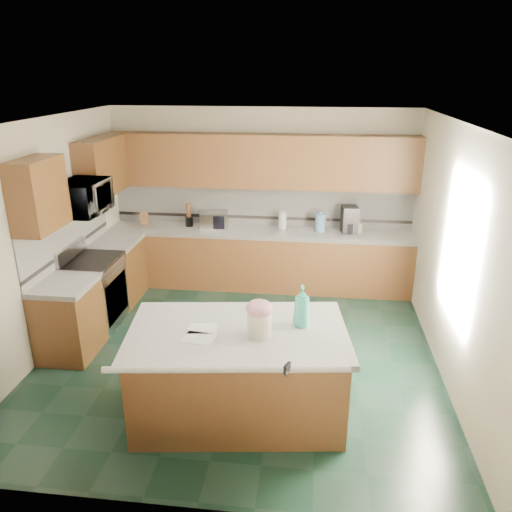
# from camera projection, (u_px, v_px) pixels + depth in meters

# --- Properties ---
(floor) EXTENTS (4.60, 4.60, 0.00)m
(floor) POSITION_uv_depth(u_px,v_px,m) (240.00, 352.00, 6.02)
(floor) COLOR black
(floor) RESTS_ON ground
(ceiling) EXTENTS (4.60, 4.60, 0.00)m
(ceiling) POSITION_uv_depth(u_px,v_px,m) (237.00, 122.00, 5.07)
(ceiling) COLOR white
(ceiling) RESTS_ON ground
(wall_back) EXTENTS (4.60, 0.04, 2.70)m
(wall_back) POSITION_uv_depth(u_px,v_px,m) (261.00, 197.00, 7.70)
(wall_back) COLOR beige
(wall_back) RESTS_ON ground
(wall_front) EXTENTS (4.60, 0.04, 2.70)m
(wall_front) POSITION_uv_depth(u_px,v_px,m) (188.00, 360.00, 3.38)
(wall_front) COLOR beige
(wall_front) RESTS_ON ground
(wall_left) EXTENTS (0.04, 4.60, 2.70)m
(wall_left) POSITION_uv_depth(u_px,v_px,m) (42.00, 239.00, 5.80)
(wall_left) COLOR beige
(wall_left) RESTS_ON ground
(wall_right) EXTENTS (0.04, 4.60, 2.70)m
(wall_right) POSITION_uv_depth(u_px,v_px,m) (455.00, 256.00, 5.29)
(wall_right) COLOR beige
(wall_right) RESTS_ON ground
(back_base_cab) EXTENTS (4.60, 0.60, 0.86)m
(back_base_cab) POSITION_uv_depth(u_px,v_px,m) (259.00, 260.00, 7.73)
(back_base_cab) COLOR #321E0C
(back_base_cab) RESTS_ON ground
(back_countertop) EXTENTS (4.60, 0.64, 0.06)m
(back_countertop) POSITION_uv_depth(u_px,v_px,m) (259.00, 232.00, 7.56)
(back_countertop) COLOR white
(back_countertop) RESTS_ON back_base_cab
(back_upper_cab) EXTENTS (4.60, 0.33, 0.78)m
(back_upper_cab) POSITION_uv_depth(u_px,v_px,m) (260.00, 161.00, 7.32)
(back_upper_cab) COLOR #321E0C
(back_upper_cab) RESTS_ON wall_back
(back_backsplash) EXTENTS (4.60, 0.02, 0.63)m
(back_backsplash) POSITION_uv_depth(u_px,v_px,m) (261.00, 205.00, 7.71)
(back_backsplash) COLOR silver
(back_backsplash) RESTS_ON back_countertop
(back_accent_band) EXTENTS (4.60, 0.01, 0.05)m
(back_accent_band) POSITION_uv_depth(u_px,v_px,m) (261.00, 217.00, 7.77)
(back_accent_band) COLOR black
(back_accent_band) RESTS_ON back_countertop
(left_base_cab_rear) EXTENTS (0.60, 0.82, 0.86)m
(left_base_cab_rear) POSITION_uv_depth(u_px,v_px,m) (118.00, 272.00, 7.29)
(left_base_cab_rear) COLOR #321E0C
(left_base_cab_rear) RESTS_ON ground
(left_counter_rear) EXTENTS (0.64, 0.82, 0.06)m
(left_counter_rear) POSITION_uv_depth(u_px,v_px,m) (115.00, 242.00, 7.12)
(left_counter_rear) COLOR white
(left_counter_rear) RESTS_ON left_base_cab_rear
(left_base_cab_front) EXTENTS (0.60, 0.72, 0.86)m
(left_base_cab_front) POSITION_uv_depth(u_px,v_px,m) (69.00, 321.00, 5.86)
(left_base_cab_front) COLOR #321E0C
(left_base_cab_front) RESTS_ON ground
(left_counter_front) EXTENTS (0.64, 0.72, 0.06)m
(left_counter_front) POSITION_uv_depth(u_px,v_px,m) (64.00, 285.00, 5.70)
(left_counter_front) COLOR white
(left_counter_front) RESTS_ON left_base_cab_front
(left_backsplash) EXTENTS (0.02, 2.30, 0.63)m
(left_backsplash) POSITION_uv_depth(u_px,v_px,m) (68.00, 234.00, 6.35)
(left_backsplash) COLOR silver
(left_backsplash) RESTS_ON wall_left
(left_accent_band) EXTENTS (0.01, 2.30, 0.05)m
(left_accent_band) POSITION_uv_depth(u_px,v_px,m) (70.00, 249.00, 6.42)
(left_accent_band) COLOR black
(left_accent_band) RESTS_ON wall_left
(left_upper_cab_rear) EXTENTS (0.33, 1.09, 0.78)m
(left_upper_cab_rear) POSITION_uv_depth(u_px,v_px,m) (101.00, 167.00, 6.90)
(left_upper_cab_rear) COLOR #321E0C
(left_upper_cab_rear) RESTS_ON wall_left
(left_upper_cab_front) EXTENTS (0.33, 0.72, 0.78)m
(left_upper_cab_front) POSITION_uv_depth(u_px,v_px,m) (38.00, 195.00, 5.35)
(left_upper_cab_front) COLOR #321E0C
(left_upper_cab_front) RESTS_ON wall_left
(range_body) EXTENTS (0.60, 0.76, 0.88)m
(range_body) POSITION_uv_depth(u_px,v_px,m) (95.00, 294.00, 6.55)
(range_body) COLOR #B7B7BC
(range_body) RESTS_ON ground
(range_oven_door) EXTENTS (0.02, 0.68, 0.55)m
(range_oven_door) POSITION_uv_depth(u_px,v_px,m) (117.00, 298.00, 6.53)
(range_oven_door) COLOR black
(range_oven_door) RESTS_ON range_body
(range_cooktop) EXTENTS (0.62, 0.78, 0.04)m
(range_cooktop) POSITION_uv_depth(u_px,v_px,m) (91.00, 261.00, 6.39)
(range_cooktop) COLOR black
(range_cooktop) RESTS_ON range_body
(range_handle) EXTENTS (0.02, 0.66, 0.02)m
(range_handle) POSITION_uv_depth(u_px,v_px,m) (116.00, 271.00, 6.39)
(range_handle) COLOR #B7B7BC
(range_handle) RESTS_ON range_body
(range_backguard) EXTENTS (0.06, 0.76, 0.18)m
(range_backguard) POSITION_uv_depth(u_px,v_px,m) (70.00, 251.00, 6.37)
(range_backguard) COLOR #B7B7BC
(range_backguard) RESTS_ON range_body
(microwave) EXTENTS (0.50, 0.73, 0.41)m
(microwave) POSITION_uv_depth(u_px,v_px,m) (83.00, 198.00, 6.10)
(microwave) COLOR #B7B7BC
(microwave) RESTS_ON wall_left
(island_base) EXTENTS (2.07, 1.34, 0.86)m
(island_base) POSITION_uv_depth(u_px,v_px,m) (238.00, 375.00, 4.82)
(island_base) COLOR #321E0C
(island_base) RESTS_ON ground
(island_top) EXTENTS (2.18, 1.45, 0.06)m
(island_top) POSITION_uv_depth(u_px,v_px,m) (238.00, 333.00, 4.65)
(island_top) COLOR white
(island_top) RESTS_ON island_base
(island_bullnose) EXTENTS (2.03, 0.31, 0.06)m
(island_bullnose) POSITION_uv_depth(u_px,v_px,m) (226.00, 370.00, 4.09)
(island_bullnose) COLOR white
(island_bullnose) RESTS_ON island_base
(treat_jar) EXTENTS (0.23, 0.23, 0.23)m
(treat_jar) POSITION_uv_depth(u_px,v_px,m) (259.00, 324.00, 4.53)
(treat_jar) COLOR silver
(treat_jar) RESTS_ON island_top
(treat_jar_lid) EXTENTS (0.24, 0.24, 0.15)m
(treat_jar_lid) POSITION_uv_depth(u_px,v_px,m) (259.00, 308.00, 4.47)
(treat_jar_lid) COLOR pink
(treat_jar_lid) RESTS_ON treat_jar
(treat_jar_knob) EXTENTS (0.08, 0.03, 0.03)m
(treat_jar_knob) POSITION_uv_depth(u_px,v_px,m) (259.00, 303.00, 4.45)
(treat_jar_knob) COLOR tan
(treat_jar_knob) RESTS_ON treat_jar_lid
(treat_jar_knob_end_l) EXTENTS (0.04, 0.04, 0.04)m
(treat_jar_knob_end_l) POSITION_uv_depth(u_px,v_px,m) (255.00, 303.00, 4.46)
(treat_jar_knob_end_l) COLOR tan
(treat_jar_knob_end_l) RESTS_ON treat_jar_lid
(treat_jar_knob_end_r) EXTENTS (0.04, 0.04, 0.04)m
(treat_jar_knob_end_r) POSITION_uv_depth(u_px,v_px,m) (264.00, 303.00, 4.45)
(treat_jar_knob_end_r) COLOR tan
(treat_jar_knob_end_r) RESTS_ON treat_jar_lid
(soap_bottle_island) EXTENTS (0.17, 0.17, 0.41)m
(soap_bottle_island) POSITION_uv_depth(u_px,v_px,m) (302.00, 306.00, 4.67)
(soap_bottle_island) COLOR teal
(soap_bottle_island) RESTS_ON island_top
(paper_sheet_a) EXTENTS (0.31, 0.25, 0.00)m
(paper_sheet_a) POSITION_uv_depth(u_px,v_px,m) (199.00, 338.00, 4.51)
(paper_sheet_a) COLOR white
(paper_sheet_a) RESTS_ON island_top
(paper_sheet_b) EXTENTS (0.30, 0.24, 0.00)m
(paper_sheet_b) POSITION_uv_depth(u_px,v_px,m) (203.00, 328.00, 4.68)
(paper_sheet_b) COLOR white
(paper_sheet_b) RESTS_ON island_top
(clamp_body) EXTENTS (0.06, 0.09, 0.08)m
(clamp_body) POSITION_uv_depth(u_px,v_px,m) (287.00, 368.00, 4.04)
(clamp_body) COLOR black
(clamp_body) RESTS_ON island_top
(clamp_handle) EXTENTS (0.01, 0.06, 0.01)m
(clamp_handle) POSITION_uv_depth(u_px,v_px,m) (287.00, 374.00, 4.00)
(clamp_handle) COLOR black
(clamp_handle) RESTS_ON island_top
(knife_block) EXTENTS (0.15, 0.18, 0.23)m
(knife_block) POSITION_uv_depth(u_px,v_px,m) (144.00, 219.00, 7.76)
(knife_block) COLOR #472814
(knife_block) RESTS_ON back_countertop
(utensil_crock) EXTENTS (0.12, 0.12, 0.15)m
(utensil_crock) POSITION_uv_depth(u_px,v_px,m) (189.00, 221.00, 7.72)
(utensil_crock) COLOR black
(utensil_crock) RESTS_ON back_countertop
(utensil_bundle) EXTENTS (0.07, 0.07, 0.22)m
(utensil_bundle) POSITION_uv_depth(u_px,v_px,m) (189.00, 210.00, 7.66)
(utensil_bundle) COLOR #472814
(utensil_bundle) RESTS_ON utensil_crock
(toaster_oven) EXTENTS (0.46, 0.36, 0.24)m
(toaster_oven) POSITION_uv_depth(u_px,v_px,m) (214.00, 220.00, 7.64)
(toaster_oven) COLOR #B7B7BC
(toaster_oven) RESTS_ON back_countertop
(toaster_oven_door) EXTENTS (0.38, 0.01, 0.20)m
(toaster_oven_door) POSITION_uv_depth(u_px,v_px,m) (212.00, 222.00, 7.51)
(toaster_oven_door) COLOR black
(toaster_oven_door) RESTS_ON toaster_oven
(paper_towel) EXTENTS (0.12, 0.12, 0.26)m
(paper_towel) POSITION_uv_depth(u_px,v_px,m) (282.00, 221.00, 7.56)
(paper_towel) COLOR white
(paper_towel) RESTS_ON back_countertop
(paper_towel_base) EXTENTS (0.18, 0.18, 0.01)m
(paper_towel_base) POSITION_uv_depth(u_px,v_px,m) (282.00, 229.00, 7.61)
(paper_towel_base) COLOR #B7B7BC
(paper_towel_base) RESTS_ON back_countertop
(water_jug) EXTENTS (0.16, 0.16, 0.27)m
(water_jug) POSITION_uv_depth(u_px,v_px,m) (320.00, 222.00, 7.46)
(water_jug) COLOR #6DA7D4
(water_jug) RESTS_ON back_countertop
(water_jug_neck) EXTENTS (0.08, 0.08, 0.04)m
(water_jug_neck) POSITION_uv_depth(u_px,v_px,m) (321.00, 212.00, 7.41)
(water_jug_neck) COLOR #6DA7D4
(water_jug_neck) RESTS_ON water_jug
(coffee_maker) EXTENTS (0.26, 0.28, 0.39)m
(coffee_maker) POSITION_uv_depth(u_px,v_px,m) (349.00, 219.00, 7.41)
(coffee_maker) COLOR black
(coffee_maker) RESTS_ON back_countertop
(coffee_carafe) EXTENTS (0.16, 0.16, 0.16)m
(coffee_carafe) POSITION_uv_depth(u_px,v_px,m) (349.00, 228.00, 7.40)
(coffee_carafe) COLOR black
(coffee_carafe) RESTS_ON back_countertop
(soap_bottle_back) EXTENTS (0.13, 0.13, 0.20)m
(soap_bottle_back) POSITION_uv_depth(u_px,v_px,m) (358.00, 226.00, 7.40)
(soap_bottle_back) COLOR white
(soap_bottle_back) RESTS_ON back_countertop
(soap_back_cap) EXTENTS (0.02, 0.02, 0.03)m
(soap_back_cap) POSITION_uv_depth(u_px,v_px,m) (359.00, 219.00, 7.36)
(soap_back_cap) COLOR red
(soap_back_cap) RESTS_ON soap_bottle_back
(window_light_proxy) EXTENTS (0.02, 1.40, 1.10)m
(window_light_proxy) POSITION_uv_depth(u_px,v_px,m) (459.00, 249.00, 5.05)
(window_light_proxy) COLOR white
(window_light_proxy) RESTS_ON wall_right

